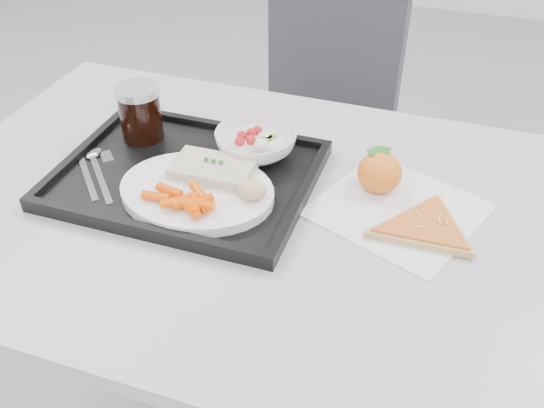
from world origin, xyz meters
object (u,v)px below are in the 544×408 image
(cola_glass, at_px, (140,112))
(tangerine, at_px, (380,173))
(dinner_plate, at_px, (197,191))
(chair, at_px, (320,113))
(tray, at_px, (187,176))
(salad_bowl, at_px, (256,143))
(table, at_px, (256,232))
(pizza_slice, at_px, (425,227))

(cola_glass, xyz_separation_m, tangerine, (0.47, -0.00, -0.04))
(dinner_plate, relative_size, cola_glass, 2.50)
(chair, relative_size, tray, 2.07)
(tray, bearing_deg, tangerine, 14.58)
(salad_bowl, bearing_deg, cola_glass, -175.92)
(table, distance_m, cola_glass, 0.33)
(tray, height_order, tangerine, tangerine)
(cola_glass, bearing_deg, tangerine, -0.09)
(salad_bowl, xyz_separation_m, tangerine, (0.24, -0.02, -0.00))
(cola_glass, xyz_separation_m, pizza_slice, (0.56, -0.09, -0.06))
(table, bearing_deg, chair, 95.55)
(tangerine, bearing_deg, chair, 113.49)
(table, distance_m, pizza_slice, 0.30)
(table, bearing_deg, pizza_slice, 3.20)
(tray, bearing_deg, salad_bowl, 47.24)
(dinner_plate, distance_m, tangerine, 0.32)
(cola_glass, height_order, tangerine, cola_glass)
(table, bearing_deg, salad_bowl, 109.44)
(salad_bowl, bearing_deg, chair, 92.38)
(salad_bowl, bearing_deg, tray, -132.76)
(tray, bearing_deg, table, -9.30)
(table, distance_m, dinner_plate, 0.13)
(dinner_plate, bearing_deg, cola_glass, 141.85)
(tangerine, height_order, pizza_slice, tangerine)
(table, relative_size, tray, 2.67)
(chair, xyz_separation_m, pizza_slice, (0.36, -0.69, 0.22))
(cola_glass, bearing_deg, pizza_slice, -9.52)
(cola_glass, bearing_deg, table, -21.88)
(tray, distance_m, dinner_plate, 0.07)
(tray, xyz_separation_m, salad_bowl, (0.10, 0.10, 0.03))
(chair, distance_m, salad_bowl, 0.64)
(chair, distance_m, tangerine, 0.70)
(dinner_plate, xyz_separation_m, tangerine, (0.29, 0.14, 0.01))
(dinner_plate, xyz_separation_m, cola_glass, (-0.18, 0.14, 0.05))
(cola_glass, bearing_deg, dinner_plate, -38.15)
(dinner_plate, relative_size, salad_bowl, 1.78)
(table, distance_m, tray, 0.16)
(chair, bearing_deg, salad_bowl, -87.62)
(table, height_order, dinner_plate, dinner_plate)
(tray, xyz_separation_m, dinner_plate, (0.05, -0.05, 0.02))
(table, bearing_deg, tangerine, 29.70)
(tray, relative_size, pizza_slice, 1.61)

